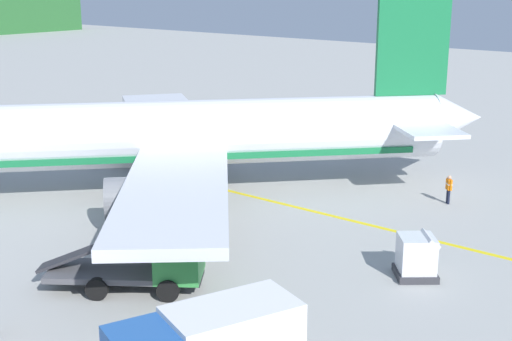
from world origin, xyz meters
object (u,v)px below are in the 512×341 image
Objects in this scene: crew_loader_left at (449,187)px; airliner_foreground at (144,136)px; cargo_container_mid at (417,257)px; service_truck_fuel at (152,262)px.

airliner_foreground is at bearing 121.77° from crew_loader_left.
airliner_foreground reaches higher than cargo_container_mid.
service_truck_fuel is 18.69m from crew_loader_left.
crew_loader_left is at bearing 17.26° from cargo_container_mid.
service_truck_fuel is 11.02m from cargo_container_mid.
airliner_foreground is 20.23× the size of crew_loader_left.
airliner_foreground is 14.12× the size of cargo_container_mid.
crew_loader_left is at bearing -58.23° from airliner_foreground.
cargo_container_mid reaches higher than crew_loader_left.
airliner_foreground is 17.53m from crew_loader_left.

